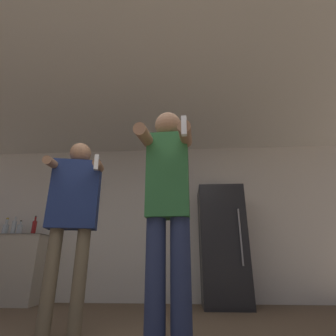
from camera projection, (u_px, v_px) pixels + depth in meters
wall_back at (156, 220)px, 4.44m from camera, size 7.00×0.06×2.55m
ceiling_slab at (145, 99)px, 3.38m from camera, size 7.00×3.66×0.05m
refrigerator at (222, 245)px, 3.88m from camera, size 0.65×0.72×1.68m
counter at (9, 269)px, 4.03m from camera, size 1.14×0.57×1.00m
bottle_red_label at (5, 229)px, 4.23m from camera, size 0.09×0.09×0.28m
bottle_dark_rum at (14, 228)px, 4.22m from camera, size 0.07×0.07×0.30m
bottle_short_whiskey at (34, 227)px, 4.20m from camera, size 0.07×0.07×0.31m
bottle_brown_liquor at (20, 229)px, 4.21m from camera, size 0.08×0.08×0.24m
person_woman_foreground at (168, 204)px, 1.97m from camera, size 0.42×0.53×1.79m
person_man_side at (73, 209)px, 2.47m from camera, size 0.56×0.53×1.74m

